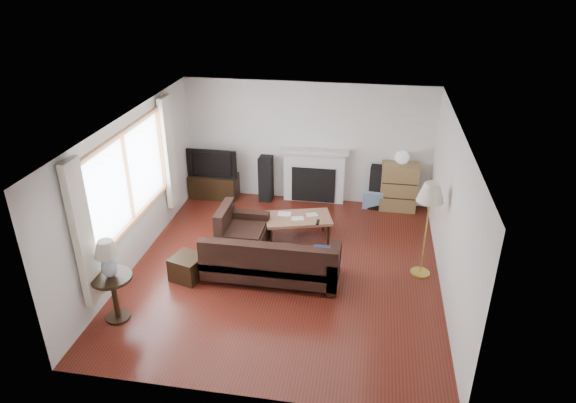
% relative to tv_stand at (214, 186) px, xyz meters
% --- Properties ---
extents(room, '(5.10, 5.60, 2.54)m').
position_rel_tv_stand_xyz_m(room, '(1.97, -2.49, 1.00)').
color(room, '#581C13').
rests_on(room, ground).
extents(window, '(0.12, 2.74, 1.54)m').
position_rel_tv_stand_xyz_m(window, '(-0.48, -2.69, 1.30)').
color(window, '#915B35').
rests_on(window, room).
extents(curtain_near, '(0.10, 0.35, 2.10)m').
position_rel_tv_stand_xyz_m(curtain_near, '(-0.43, -4.21, 1.15)').
color(curtain_near, white).
rests_on(curtain_near, room).
extents(curtain_far, '(0.10, 0.35, 2.10)m').
position_rel_tv_stand_xyz_m(curtain_far, '(-0.43, -1.17, 1.15)').
color(curtain_far, white).
rests_on(curtain_far, room).
extents(fireplace, '(1.40, 0.26, 1.15)m').
position_rel_tv_stand_xyz_m(fireplace, '(2.12, 0.15, 0.32)').
color(fireplace, white).
rests_on(fireplace, room).
extents(tv_stand, '(1.01, 0.45, 0.50)m').
position_rel_tv_stand_xyz_m(tv_stand, '(0.00, 0.00, 0.00)').
color(tv_stand, black).
rests_on(tv_stand, ground).
extents(television, '(1.05, 0.14, 0.61)m').
position_rel_tv_stand_xyz_m(television, '(0.02, 0.00, 0.56)').
color(television, black).
rests_on(television, tv_stand).
extents(speaker_left, '(0.27, 0.32, 0.95)m').
position_rel_tv_stand_xyz_m(speaker_left, '(1.12, 0.06, 0.22)').
color(speaker_left, black).
rests_on(speaker_left, ground).
extents(speaker_right, '(0.27, 0.32, 0.90)m').
position_rel_tv_stand_xyz_m(speaker_right, '(3.39, 0.06, 0.20)').
color(speaker_right, black).
rests_on(speaker_right, ground).
extents(bookshelf, '(0.72, 0.34, 0.99)m').
position_rel_tv_stand_xyz_m(bookshelf, '(3.84, 0.04, 0.24)').
color(bookshelf, olive).
rests_on(bookshelf, ground).
extents(globe_lamp, '(0.28, 0.28, 0.28)m').
position_rel_tv_stand_xyz_m(globe_lamp, '(3.84, 0.04, 0.88)').
color(globe_lamp, white).
rests_on(globe_lamp, bookshelf).
extents(sectional_sofa, '(2.32, 1.70, 0.75)m').
position_rel_tv_stand_xyz_m(sectional_sofa, '(1.81, -2.80, 0.12)').
color(sectional_sofa, black).
rests_on(sectional_sofa, ground).
extents(coffee_table, '(1.30, 0.94, 0.46)m').
position_rel_tv_stand_xyz_m(coffee_table, '(2.03, -1.49, -0.02)').
color(coffee_table, '#925E46').
rests_on(coffee_table, ground).
extents(footstool, '(0.58, 0.58, 0.39)m').
position_rel_tv_stand_xyz_m(footstool, '(0.47, -3.00, -0.06)').
color(footstool, black).
rests_on(footstool, ground).
extents(floor_lamp, '(0.53, 0.53, 1.62)m').
position_rel_tv_stand_xyz_m(floor_lamp, '(4.17, -2.26, 0.56)').
color(floor_lamp, gold).
rests_on(floor_lamp, ground).
extents(side_table, '(0.57, 0.57, 0.71)m').
position_rel_tv_stand_xyz_m(side_table, '(-0.18, -4.13, 0.10)').
color(side_table, black).
rests_on(side_table, ground).
extents(table_lamp, '(0.34, 0.34, 0.56)m').
position_rel_tv_stand_xyz_m(table_lamp, '(-0.18, -4.13, 0.74)').
color(table_lamp, silver).
rests_on(table_lamp, side_table).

